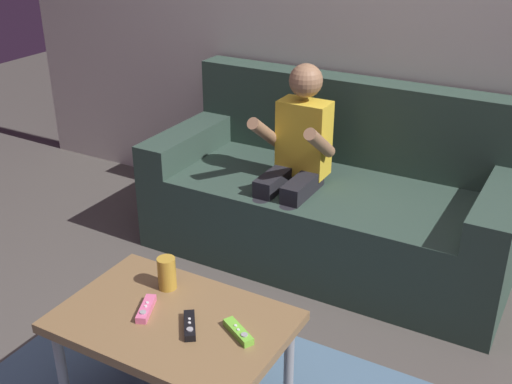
% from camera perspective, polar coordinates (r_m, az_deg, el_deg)
% --- Properties ---
extents(couch, '(1.80, 0.80, 0.86)m').
position_cam_1_polar(couch, '(3.23, 6.92, -0.70)').
color(couch, '#2D4238').
rests_on(couch, ground).
extents(person_seated_on_couch, '(0.34, 0.42, 1.00)m').
position_cam_1_polar(person_seated_on_couch, '(3.01, 3.56, 3.13)').
color(person_seated_on_couch, black).
rests_on(person_seated_on_couch, ground).
extents(coffee_table, '(0.77, 0.52, 0.42)m').
position_cam_1_polar(coffee_table, '(2.20, -7.45, -12.06)').
color(coffee_table, brown).
rests_on(coffee_table, ground).
extents(game_remote_lime_near_edge, '(0.14, 0.10, 0.03)m').
position_cam_1_polar(game_remote_lime_near_edge, '(2.08, -1.60, -12.49)').
color(game_remote_lime_near_edge, '#72C638').
rests_on(game_remote_lime_near_edge, coffee_table).
extents(game_remote_black_center, '(0.11, 0.13, 0.03)m').
position_cam_1_polar(game_remote_black_center, '(2.12, -6.00, -11.88)').
color(game_remote_black_center, black).
rests_on(game_remote_black_center, coffee_table).
extents(game_remote_pink_far_corner, '(0.09, 0.14, 0.03)m').
position_cam_1_polar(game_remote_pink_far_corner, '(2.21, -9.87, -10.34)').
color(game_remote_pink_far_corner, pink).
rests_on(game_remote_pink_far_corner, coffee_table).
extents(soda_can, '(0.07, 0.07, 0.12)m').
position_cam_1_polar(soda_can, '(2.29, -8.04, -7.26)').
color(soda_can, '#B78C2D').
rests_on(soda_can, coffee_table).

